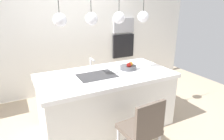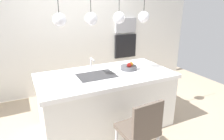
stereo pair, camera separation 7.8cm
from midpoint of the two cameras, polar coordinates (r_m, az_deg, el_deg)
name	(u,v)px [view 2 (the right image)]	position (r m, az deg, el deg)	size (l,w,h in m)	color
floor	(107,124)	(3.41, -0.89, -15.35)	(6.60, 6.60, 0.00)	tan
back_wall	(75,33)	(4.42, -10.16, 10.54)	(6.00, 0.10, 2.60)	silver
kitchen_island	(106,100)	(3.18, -0.93, -8.67)	(2.05, 1.03, 0.89)	white
sink_basin	(97,76)	(2.94, -3.70, -1.69)	(0.56, 0.40, 0.02)	#2D2D30
faucet	(91,63)	(3.09, -5.25, 2.13)	(0.02, 0.17, 0.22)	silver
fruit_bowl	(129,67)	(3.21, 5.54, 0.82)	(0.27, 0.27, 0.12)	#4C4C51
microwave	(126,25)	(4.81, 4.44, 12.78)	(0.54, 0.08, 0.34)	#9E9EA3
oven	(125,46)	(4.89, 4.29, 6.94)	(0.56, 0.08, 0.56)	black
chair_near	(140,128)	(2.46, 9.13, -16.36)	(0.45, 0.44, 0.89)	brown
pendant_light_left	(59,20)	(2.63, -14.15, 13.95)	(0.17, 0.17, 0.77)	silver
pendant_light_center_left	(91,19)	(2.75, -5.22, 14.61)	(0.17, 0.17, 0.77)	silver
pendant_light_center_right	(119,18)	(2.92, 2.83, 14.91)	(0.17, 0.17, 0.77)	silver
pendant_light_right	(144,17)	(3.14, 9.87, 14.94)	(0.17, 0.17, 0.77)	silver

